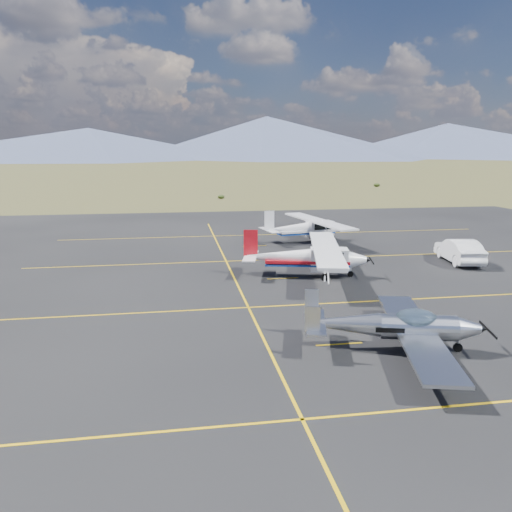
{
  "coord_description": "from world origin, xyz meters",
  "views": [
    {
      "loc": [
        -9.56,
        -22.16,
        7.9
      ],
      "look_at": [
        -4.77,
        7.07,
        1.6
      ],
      "focal_mm": 35.0,
      "sensor_mm": 36.0,
      "label": 1
    }
  ],
  "objects_px": {
    "aircraft_plain": "(306,227)",
    "sedan": "(459,251)",
    "aircraft_low_wing": "(397,326)",
    "aircraft_cessna": "(307,256)"
  },
  "relations": [
    {
      "from": "aircraft_low_wing",
      "to": "sedan",
      "type": "height_order",
      "value": "aircraft_low_wing"
    },
    {
      "from": "aircraft_low_wing",
      "to": "sedan",
      "type": "xyz_separation_m",
      "value": [
        11.39,
        14.41,
        -0.14
      ]
    },
    {
      "from": "aircraft_cessna",
      "to": "aircraft_plain",
      "type": "height_order",
      "value": "aircraft_cessna"
    },
    {
      "from": "aircraft_plain",
      "to": "sedan",
      "type": "bearing_deg",
      "value": -58.68
    },
    {
      "from": "aircraft_low_wing",
      "to": "aircraft_cessna",
      "type": "bearing_deg",
      "value": 106.67
    },
    {
      "from": "aircraft_cessna",
      "to": "sedan",
      "type": "relative_size",
      "value": 2.25
    },
    {
      "from": "aircraft_plain",
      "to": "aircraft_cessna",
      "type": "bearing_deg",
      "value": -114.96
    },
    {
      "from": "aircraft_cessna",
      "to": "aircraft_plain",
      "type": "xyz_separation_m",
      "value": [
        3.14,
        11.97,
        -0.05
      ]
    },
    {
      "from": "aircraft_low_wing",
      "to": "aircraft_plain",
      "type": "xyz_separation_m",
      "value": [
        2.71,
        24.19,
        0.27
      ]
    },
    {
      "from": "aircraft_low_wing",
      "to": "aircraft_plain",
      "type": "relative_size",
      "value": 0.85
    }
  ]
}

